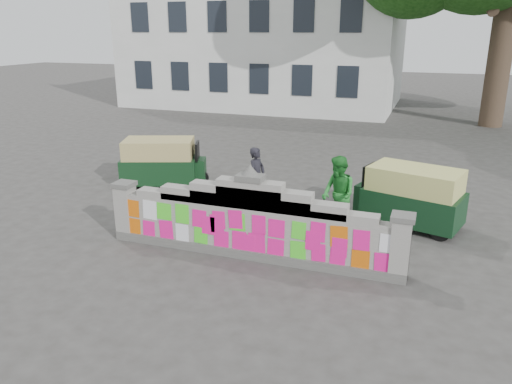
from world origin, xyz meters
TOP-DOWN VIEW (x-y plane):
  - ground at (0.00, 0.00)m, footprint 100.00×100.00m
  - parapet_wall at (-0.00, -0.01)m, footprint 6.48×0.44m
  - building at (-7.00, 21.98)m, footprint 16.00×10.00m
  - cyclist_bike at (-0.71, 2.38)m, footprint 1.81×0.97m
  - cyclist_rider at (-0.71, 2.38)m, footprint 0.48×0.63m
  - pedestrian at (1.43, 2.04)m, footprint 1.09×1.11m
  - rickshaw_left at (-4.30, 3.83)m, footprint 2.67×1.90m
  - rickshaw_right at (3.03, 2.97)m, footprint 2.71×1.79m

SIDE VIEW (x-z plane):
  - ground at x=0.00m, z-range 0.00..0.00m
  - cyclist_bike at x=-0.71m, z-range 0.00..0.90m
  - rickshaw_left at x=-4.30m, z-range 0.03..1.46m
  - parapet_wall at x=0.00m, z-range -0.26..1.75m
  - rickshaw_right at x=3.03m, z-range 0.03..1.48m
  - cyclist_rider at x=-0.71m, z-range 0.00..1.53m
  - pedestrian at x=1.43m, z-range 0.00..1.81m
  - building at x=-7.00m, z-range -0.44..8.46m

